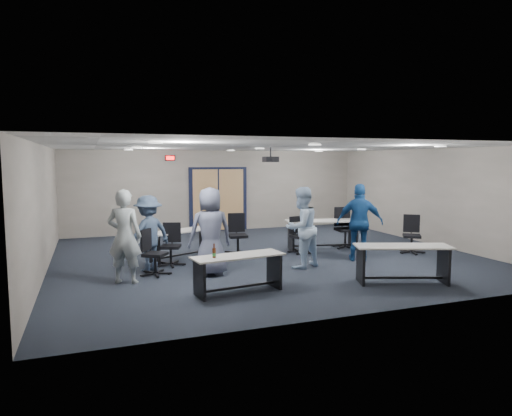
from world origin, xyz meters
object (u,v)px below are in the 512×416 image
object	(u,v)px
person_navy	(360,222)
chair_back_d	(346,228)
table_front_right	(402,257)
person_gray	(124,236)
chair_loose_right	(412,234)
chair_back_b	(238,234)
chair_back_c	(300,235)
person_plaid	(210,232)
person_lightblue	(301,227)
chair_back_a	(171,245)
person_back	(148,233)
table_back_right	(322,229)
table_front_left	(238,267)
chair_loose_left	(155,252)
table_back_left	(181,239)

from	to	relation	value
person_navy	chair_back_d	bearing A→B (deg)	-81.26
table_front_right	person_gray	xyz separation A→B (m)	(-5.05, 1.84, 0.41)
chair_loose_right	person_gray	distance (m)	7.14
chair_back_b	chair_back_c	bearing A→B (deg)	-6.68
person_plaid	person_lightblue	world-z (taller)	person_plaid
table_front_right	chair_back_a	bearing A→B (deg)	162.91
chair_loose_right	person_back	world-z (taller)	person_back
chair_loose_right	chair_back_b	bearing A→B (deg)	-164.23
person_gray	person_lightblue	distance (m)	3.77
person_gray	chair_loose_right	bearing A→B (deg)	-151.76
table_back_right	person_lightblue	size ratio (longest dim) A/B	1.13
chair_loose_right	table_front_right	bearing A→B (deg)	-98.01
table_back_right	chair_loose_right	world-z (taller)	chair_loose_right
chair_back_b	chair_loose_right	world-z (taller)	chair_back_b
table_front_right	chair_back_c	world-z (taller)	chair_back_c
table_front_left	chair_loose_left	world-z (taller)	chair_loose_left
chair_back_d	chair_loose_left	bearing A→B (deg)	-160.18
chair_back_c	person_lightblue	xyz separation A→B (m)	(-0.68, -1.45, 0.43)
person_back	table_back_right	bearing A→B (deg)	161.91
table_back_left	chair_loose_right	world-z (taller)	chair_loose_right
chair_back_c	person_lightblue	size ratio (longest dim) A/B	0.52
person_plaid	chair_loose_left	bearing A→B (deg)	-21.94
person_lightblue	person_navy	world-z (taller)	person_navy
person_plaid	chair_back_c	bearing A→B (deg)	-153.61
table_front_right	person_plaid	distance (m)	3.85
person_plaid	person_back	size ratio (longest dim) A/B	1.12
person_gray	person_plaid	world-z (taller)	same
table_front_left	person_gray	world-z (taller)	person_gray
chair_loose_left	chair_back_d	bearing A→B (deg)	-41.81
table_front_right	table_back_left	distance (m)	5.15
table_back_right	person_plaid	size ratio (longest dim) A/B	1.10
table_front_right	chair_loose_left	distance (m)	4.96
chair_back_b	person_plaid	bearing A→B (deg)	-115.32
chair_back_a	chair_back_d	world-z (taller)	chair_back_d
table_back_left	table_front_left	bearing A→B (deg)	-106.07
table_front_left	chair_back_b	distance (m)	3.36
table_front_right	chair_loose_left	world-z (taller)	chair_loose_left
table_front_right	person_back	size ratio (longest dim) A/B	1.17
chair_back_d	chair_loose_right	world-z (taller)	chair_back_d
chair_back_c	person_gray	bearing A→B (deg)	-176.18
chair_back_d	person_plaid	xyz separation A→B (m)	(-4.19, -1.64, 0.37)
person_plaid	person_back	distance (m)	1.44
chair_back_b	chair_loose_right	distance (m)	4.45
chair_back_b	chair_back_d	distance (m)	3.01
person_back	chair_back_a	bearing A→B (deg)	-179.40
table_front_left	chair_loose_left	bearing A→B (deg)	117.21
person_navy	table_front_right	bearing A→B (deg)	108.83
chair_back_b	chair_loose_left	world-z (taller)	chair_back_b
chair_loose_left	person_gray	world-z (taller)	person_gray
table_back_left	person_plaid	xyz separation A→B (m)	(0.26, -1.82, 0.44)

